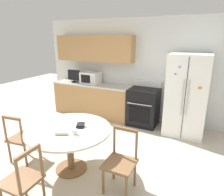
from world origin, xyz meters
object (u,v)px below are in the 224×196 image
(dining_chair_left, at_px, (22,138))
(candle_glass, at_px, (74,132))
(oven_range, at_px, (143,106))
(wallet, at_px, (80,126))
(dining_chair_near, at_px, (23,181))
(countertop_tv, at_px, (74,76))
(dining_chair_right, at_px, (120,163))
(refrigerator, at_px, (187,95))
(microwave, at_px, (91,78))

(dining_chair_left, bearing_deg, candle_glass, -4.71)
(oven_range, relative_size, candle_glass, 13.19)
(candle_glass, relative_size, wallet, 0.52)
(dining_chair_near, relative_size, wallet, 5.78)
(countertop_tv, height_order, candle_glass, countertop_tv)
(dining_chair_right, bearing_deg, dining_chair_left, 3.25)
(dining_chair_right, height_order, candle_glass, dining_chair_right)
(dining_chair_near, distance_m, candle_glass, 0.90)
(countertop_tv, height_order, dining_chair_right, countertop_tv)
(oven_range, bearing_deg, dining_chair_near, -99.52)
(dining_chair_left, distance_m, dining_chair_right, 1.84)
(countertop_tv, height_order, dining_chair_left, countertop_tv)
(dining_chair_left, bearing_deg, dining_chair_near, -47.00)
(dining_chair_left, distance_m, candle_glass, 1.17)
(refrigerator, bearing_deg, candle_glass, -119.29)
(microwave, xyz_separation_m, countertop_tv, (-0.52, -0.07, 0.03))
(microwave, distance_m, candle_glass, 2.77)
(dining_chair_right, distance_m, candle_glass, 0.80)
(refrigerator, bearing_deg, dining_chair_right, -104.65)
(dining_chair_near, relative_size, candle_glass, 11.02)
(microwave, height_order, countertop_tv, countertop_tv)
(dining_chair_right, bearing_deg, oven_range, -80.42)
(candle_glass, bearing_deg, oven_range, 82.31)
(refrigerator, relative_size, countertop_tv, 4.82)
(refrigerator, xyz_separation_m, wallet, (-1.38, -2.11, -0.13))
(dining_chair_near, distance_m, wallet, 1.11)
(microwave, bearing_deg, dining_chair_near, -72.83)
(oven_range, distance_m, microwave, 1.66)
(dining_chair_left, bearing_deg, oven_range, 52.96)
(refrigerator, height_order, microwave, refrigerator)
(candle_glass, bearing_deg, countertop_tv, 125.92)
(oven_range, height_order, dining_chair_left, oven_range)
(refrigerator, distance_m, wallet, 2.52)
(countertop_tv, bearing_deg, dining_chair_right, -43.54)
(dining_chair_near, bearing_deg, oven_range, -10.54)
(microwave, distance_m, countertop_tv, 0.52)
(dining_chair_left, height_order, dining_chair_right, same)
(refrigerator, relative_size, dining_chair_left, 2.00)
(dining_chair_left, bearing_deg, refrigerator, 37.84)
(microwave, xyz_separation_m, dining_chair_near, (1.01, -3.27, -0.62))
(countertop_tv, relative_size, dining_chair_right, 0.41)
(oven_range, xyz_separation_m, wallet, (-0.39, -2.18, 0.30))
(countertop_tv, xyz_separation_m, candle_glass, (1.74, -2.41, -0.31))
(microwave, height_order, dining_chair_left, microwave)
(refrigerator, distance_m, countertop_tv, 3.07)
(oven_range, xyz_separation_m, dining_chair_right, (0.39, -2.35, -0.03))
(dining_chair_left, xyz_separation_m, dining_chair_near, (0.90, -0.76, 0.00))
(dining_chair_left, height_order, wallet, dining_chair_left)
(refrigerator, height_order, oven_range, refrigerator)
(microwave, relative_size, candle_glass, 6.09)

